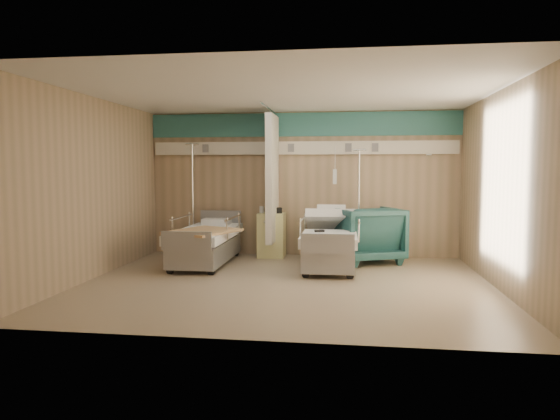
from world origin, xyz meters
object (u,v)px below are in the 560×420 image
at_px(visitor_armchair, 367,234).
at_px(iv_stand_left, 193,233).
at_px(bed_left, 206,247).
at_px(bed_right, 330,249).
at_px(bedside_cabinet, 272,235).
at_px(iv_stand_right, 358,237).

relative_size(visitor_armchair, iv_stand_left, 0.51).
bearing_deg(bed_left, bed_right, 0.00).
distance_m(bed_left, iv_stand_left, 0.94).
height_order(bedside_cabinet, visitor_armchair, visitor_armchair).
xyz_separation_m(bedside_cabinet, iv_stand_right, (1.65, -0.07, -0.00)).
bearing_deg(bedside_cabinet, visitor_armchair, -9.46).
bearing_deg(iv_stand_right, iv_stand_left, -179.47).
bearing_deg(iv_stand_right, visitor_armchair, -56.68).
xyz_separation_m(bedside_cabinet, iv_stand_left, (-1.53, -0.10, 0.02)).
height_order(bedside_cabinet, iv_stand_right, iv_stand_right).
bearing_deg(bed_left, visitor_armchair, 11.89).
height_order(iv_stand_right, iv_stand_left, iv_stand_left).
relative_size(bed_left, iv_stand_left, 0.99).
distance_m(iv_stand_right, iv_stand_left, 3.18).
xyz_separation_m(iv_stand_right, iv_stand_left, (-3.18, -0.03, 0.03)).
xyz_separation_m(bed_right, iv_stand_left, (-2.68, 0.80, 0.13)).
bearing_deg(bed_left, iv_stand_right, 17.05).
relative_size(bed_left, visitor_armchair, 1.93).
height_order(bed_left, iv_stand_left, iv_stand_left).
bearing_deg(bedside_cabinet, bed_left, -139.40).
height_order(bed_left, bedside_cabinet, bedside_cabinet).
height_order(bed_left, iv_stand_right, iv_stand_right).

